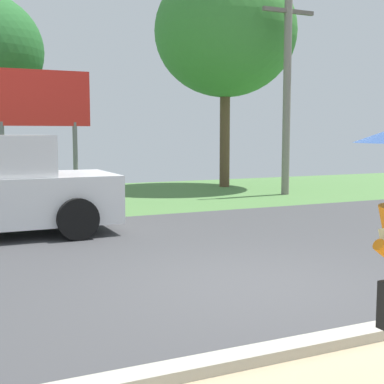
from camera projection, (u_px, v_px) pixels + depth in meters
The scene contains 4 objects.
ground_plane at pixel (164, 245), 9.43m from camera, with size 40.00×22.00×0.20m.
utility_pole at pixel (287, 89), 16.47m from camera, with size 1.80×0.24×6.22m.
roadside_billboard at pixel (39, 108), 13.41m from camera, with size 2.60×0.12×3.50m.
tree_left_far at pixel (225, 32), 18.68m from camera, with size 4.98×4.98×7.72m.
Camera 1 is at (-3.40, -5.70, 1.91)m, focal length 49.92 mm.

